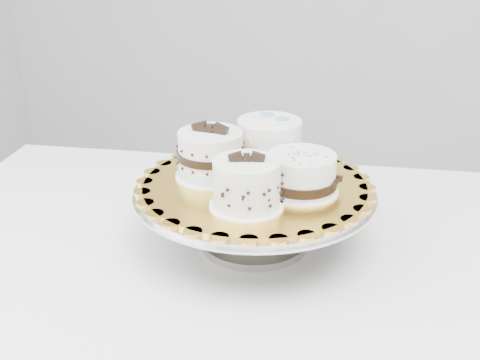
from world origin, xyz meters
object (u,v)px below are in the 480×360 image
(table, at_px, (264,301))
(cake_swirl, at_px, (247,185))
(cake_ribbon, at_px, (302,174))
(cake_banded, at_px, (211,156))
(cake_stand, at_px, (254,205))
(cake_dots, at_px, (269,142))
(cake_board, at_px, (255,185))

(table, bearing_deg, cake_swirl, -123.05)
(cake_ribbon, bearing_deg, cake_banded, -172.19)
(cake_stand, relative_size, cake_swirl, 3.18)
(cake_stand, bearing_deg, cake_swirl, -83.04)
(table, relative_size, cake_stand, 3.49)
(table, distance_m, cake_ribbon, 0.22)
(cake_dots, bearing_deg, cake_ribbon, -69.66)
(cake_stand, xyz_separation_m, cake_board, (-0.00, 0.00, 0.03))
(cake_banded, distance_m, cake_dots, 0.10)
(cake_stand, distance_m, cake_ribbon, 0.10)
(cake_banded, height_order, cake_ribbon, cake_banded)
(cake_ribbon, bearing_deg, cake_dots, 142.86)
(cake_banded, bearing_deg, table, -19.21)
(cake_board, relative_size, cake_swirl, 2.93)
(table, relative_size, cake_board, 3.79)
(cake_banded, distance_m, cake_ribbon, 0.15)
(cake_stand, bearing_deg, table, -53.58)
(table, xyz_separation_m, cake_swirl, (-0.02, -0.04, 0.22))
(cake_board, distance_m, cake_ribbon, 0.08)
(cake_board, height_order, cake_swirl, cake_swirl)
(cake_stand, height_order, cake_banded, cake_banded)
(cake_board, height_order, cake_banded, cake_banded)
(cake_stand, bearing_deg, cake_board, 135.00)
(cake_board, distance_m, cake_dots, 0.09)
(table, height_order, cake_ribbon, cake_ribbon)
(cake_stand, distance_m, cake_dots, 0.11)
(cake_dots, height_order, cake_ribbon, cake_dots)
(table, xyz_separation_m, cake_banded, (-0.10, 0.05, 0.22))
(cake_swirl, relative_size, cake_ribbon, 0.96)
(cake_swirl, bearing_deg, cake_dots, 76.60)
(cake_stand, distance_m, cake_board, 0.03)
(cake_swirl, height_order, cake_ribbon, cake_swirl)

